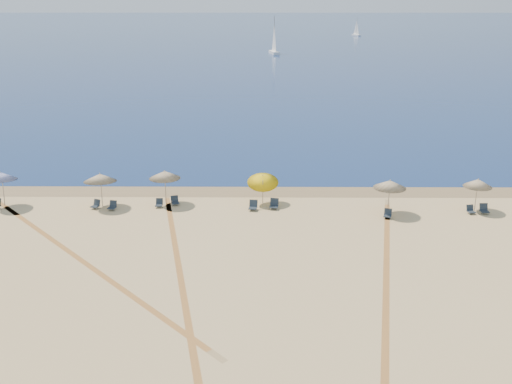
# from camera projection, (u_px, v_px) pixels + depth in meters

# --- Properties ---
(ocean) EXTENTS (500.00, 500.00, 0.00)m
(ocean) POSITION_uv_depth(u_px,v_px,m) (260.00, 30.00, 235.28)
(ocean) COLOR #0C2151
(ocean) RESTS_ON ground
(wet_sand) EXTENTS (500.00, 500.00, 0.00)m
(wet_sand) POSITION_uv_depth(u_px,v_px,m) (256.00, 191.00, 45.36)
(wet_sand) COLOR olive
(wet_sand) RESTS_ON ground
(umbrella_0) EXTENTS (2.29, 2.34, 2.69)m
(umbrella_0) POSITION_uv_depth(u_px,v_px,m) (1.00, 176.00, 41.37)
(umbrella_0) COLOR gray
(umbrella_0) RESTS_ON ground
(umbrella_1) EXTENTS (2.34, 2.37, 2.55)m
(umbrella_1) POSITION_uv_depth(u_px,v_px,m) (100.00, 178.00, 41.38)
(umbrella_1) COLOR gray
(umbrella_1) RESTS_ON ground
(umbrella_2) EXTENTS (2.27, 2.27, 2.57)m
(umbrella_2) POSITION_uv_depth(u_px,v_px,m) (165.00, 175.00, 41.91)
(umbrella_2) COLOR gray
(umbrella_2) RESTS_ON ground
(umbrella_3) EXTENTS (2.28, 2.33, 2.54)m
(umbrella_3) POSITION_uv_depth(u_px,v_px,m) (263.00, 179.00, 42.04)
(umbrella_3) COLOR gray
(umbrella_3) RESTS_ON ground
(umbrella_4) EXTENTS (2.27, 2.27, 2.52)m
(umbrella_4) POSITION_uv_depth(u_px,v_px,m) (390.00, 184.00, 40.03)
(umbrella_4) COLOR gray
(umbrella_4) RESTS_ON ground
(umbrella_5) EXTENTS (1.99, 1.99, 2.41)m
(umbrella_5) POSITION_uv_depth(u_px,v_px,m) (478.00, 183.00, 40.64)
(umbrella_5) COLOR gray
(umbrella_5) RESTS_ON ground
(chair_1) EXTENTS (0.72, 0.77, 0.63)m
(chair_1) POSITION_uv_depth(u_px,v_px,m) (96.00, 205.00, 41.67)
(chair_1) COLOR black
(chair_1) RESTS_ON ground
(chair_2) EXTENTS (0.65, 0.72, 0.64)m
(chair_2) POSITION_uv_depth(u_px,v_px,m) (112.00, 206.00, 41.42)
(chair_2) COLOR black
(chair_2) RESTS_ON ground
(chair_3) EXTENTS (0.51, 0.59, 0.61)m
(chair_3) POSITION_uv_depth(u_px,v_px,m) (159.00, 203.00, 41.93)
(chair_3) COLOR black
(chair_3) RESTS_ON ground
(chair_4) EXTENTS (0.71, 0.77, 0.65)m
(chair_4) POSITION_uv_depth(u_px,v_px,m) (175.00, 201.00, 42.37)
(chair_4) COLOR black
(chair_4) RESTS_ON ground
(chair_5) EXTENTS (0.66, 0.75, 0.70)m
(chair_5) POSITION_uv_depth(u_px,v_px,m) (253.00, 206.00, 41.35)
(chair_5) COLOR black
(chair_5) RESTS_ON ground
(chair_6) EXTENTS (0.71, 0.80, 0.73)m
(chair_6) POSITION_uv_depth(u_px,v_px,m) (274.00, 204.00, 41.60)
(chair_6) COLOR black
(chair_6) RESTS_ON ground
(chair_7) EXTENTS (0.67, 0.73, 0.62)m
(chair_7) POSITION_uv_depth(u_px,v_px,m) (388.00, 214.00, 39.91)
(chair_7) COLOR black
(chair_7) RESTS_ON ground
(chair_8) EXTENTS (0.57, 0.65, 0.59)m
(chair_8) POSITION_uv_depth(u_px,v_px,m) (471.00, 210.00, 40.71)
(chair_8) COLOR black
(chair_8) RESTS_ON ground
(chair_9) EXTENTS (0.57, 0.67, 0.68)m
(chair_9) POSITION_uv_depth(u_px,v_px,m) (484.00, 209.00, 40.71)
(chair_9) COLOR black
(chair_9) RESTS_ON ground
(sailboat_0) EXTENTS (2.66, 6.28, 9.08)m
(sailboat_0) POSITION_uv_depth(u_px,v_px,m) (274.00, 42.00, 144.30)
(sailboat_0) COLOR white
(sailboat_0) RESTS_ON ocean
(sailboat_1) EXTENTS (2.74, 4.28, 6.29)m
(sailboat_1) POSITION_uv_depth(u_px,v_px,m) (356.00, 30.00, 203.68)
(sailboat_1) COLOR white
(sailboat_1) RESTS_ON ocean
(tire_tracks) EXTENTS (54.70, 42.03, 0.00)m
(tire_tracks) POSITION_uv_depth(u_px,v_px,m) (205.00, 274.00, 31.99)
(tire_tracks) COLOR tan
(tire_tracks) RESTS_ON ground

